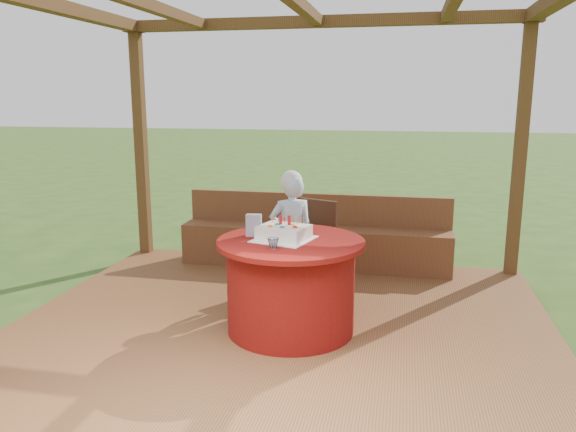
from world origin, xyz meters
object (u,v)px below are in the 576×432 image
Objects in this scene: table at (291,285)px; birthday_cake at (284,232)px; chair at (312,240)px; bench at (315,243)px; drinking_glass at (273,243)px; elderly_woman at (291,232)px; gift_bag at (254,225)px.

table is 2.27× the size of birthday_cake.
birthday_cake is at bearing -92.64° from chair.
birthday_cake is (-0.06, 0.01, 0.43)m from table.
bench is 2.16m from drinking_glass.
chair is 10.04× the size of drinking_glass.
elderly_woman is 6.77× the size of gift_bag.
chair is at bearing 53.45° from elderly_woman.
table is at bearing -6.97° from birthday_cake.
bench is 16.89× the size of gift_bag.
drinking_glass is (0.25, -0.35, -0.05)m from gift_bag.
chair is 4.92× the size of gift_bag.
chair is 0.30m from elderly_woman.
drinking_glass is (-0.07, -1.37, 0.32)m from chair.
drinking_glass is at bearing -85.34° from elderly_woman.
gift_bag is (-0.32, -1.02, 0.37)m from chair.
table is 0.44m from birthday_cake.
table is 1.35× the size of chair.
gift_bag reaches higher than bench.
gift_bag is (-0.23, -1.74, 0.58)m from bench.
elderly_woman is at bearing 94.66° from drinking_glass.
birthday_cake is 2.94× the size of gift_bag.
gift_bag reaches higher than drinking_glass.
table is at bearing -21.78° from gift_bag.
bench is 1.85m from gift_bag.
birthday_cake is at bearing -82.52° from elderly_woman.
elderly_woman reaches higher than table.
drinking_glass is at bearing -105.77° from table.
chair is at bearing -83.10° from bench.
elderly_woman reaches higher than gift_bag.
gift_bag is at bearing 125.01° from drinking_glass.
chair is at bearing 63.72° from gift_bag.
bench is 34.46× the size of drinking_glass.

